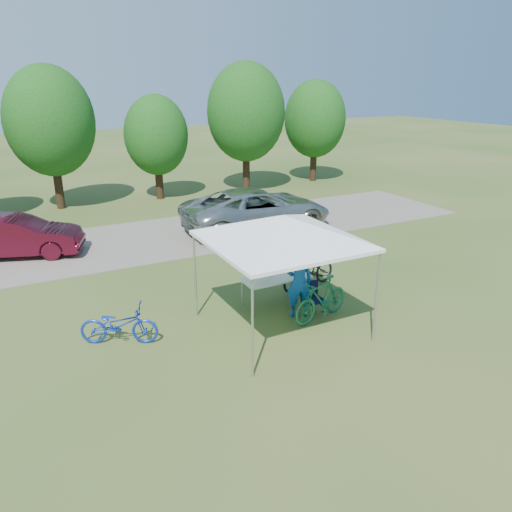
{
  "coord_description": "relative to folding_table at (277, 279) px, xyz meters",
  "views": [
    {
      "loc": [
        -5.32,
        -8.97,
        5.54
      ],
      "look_at": [
        0.4,
        2.0,
        1.08
      ],
      "focal_mm": 35.0,
      "sensor_mm": 36.0,
      "label": 1
    }
  ],
  "objects": [
    {
      "name": "cooler",
      "position": [
        -0.49,
        0.0,
        0.21
      ],
      "size": [
        0.45,
        0.31,
        0.33
      ],
      "color": "white",
      "rests_on": "folding_table"
    },
    {
      "name": "minivan",
      "position": [
        2.61,
        6.04,
        0.14
      ],
      "size": [
        5.75,
        2.7,
        1.59
      ],
      "primitive_type": "imported",
      "rotation": [
        0.0,
        0.0,
        1.56
      ],
      "color": "#B0B1AC",
      "rests_on": "gravel_strip"
    },
    {
      "name": "folding_table",
      "position": [
        0.0,
        0.0,
        0.0
      ],
      "size": [
        1.75,
        0.73,
        0.72
      ],
      "color": "white",
      "rests_on": "ground"
    },
    {
      "name": "treeline",
      "position": [
        -0.88,
        12.84,
        2.86
      ],
      "size": [
        24.89,
        4.28,
        6.3
      ],
      "color": "#382314",
      "rests_on": "ground"
    },
    {
      "name": "folding_chair",
      "position": [
        0.49,
        -0.92,
        -0.18
      ],
      "size": [
        0.45,
        0.47,
        0.84
      ],
      "rotation": [
        0.0,
        0.0,
        -0.06
      ],
      "color": "black",
      "rests_on": "ground"
    },
    {
      "name": "ground",
      "position": [
        -0.58,
        -1.21,
        -0.68
      ],
      "size": [
        100.0,
        100.0,
        0.0
      ],
      "primitive_type": "plane",
      "color": "#2D5119",
      "rests_on": "ground"
    },
    {
      "name": "gravel_strip",
      "position": [
        -0.58,
        6.79,
        -0.67
      ],
      "size": [
        24.0,
        5.0,
        0.02
      ],
      "primitive_type": "cube",
      "color": "gray",
      "rests_on": "ground"
    },
    {
      "name": "bike_green",
      "position": [
        0.52,
        -1.26,
        -0.15
      ],
      "size": [
        1.82,
        0.9,
        1.06
      ],
      "primitive_type": "imported",
      "rotation": [
        0.0,
        0.0,
        -1.33
      ],
      "color": "#176B42",
      "rests_on": "ground"
    },
    {
      "name": "sedan",
      "position": [
        -5.65,
        7.01,
        0.01
      ],
      "size": [
        4.27,
        2.6,
        1.33
      ],
      "primitive_type": "imported",
      "rotation": [
        0.0,
        0.0,
        1.25
      ],
      "color": "#4B0C1C",
      "rests_on": "gravel_strip"
    },
    {
      "name": "cyclist",
      "position": [
        0.13,
        -0.86,
        0.23
      ],
      "size": [
        0.76,
        0.61,
        1.8
      ],
      "primitive_type": "imported",
      "rotation": [
        0.0,
        0.0,
        2.84
      ],
      "color": "#124C98",
      "rests_on": "ground"
    },
    {
      "name": "canopy",
      "position": [
        -0.58,
        -1.21,
        1.98
      ],
      "size": [
        4.53,
        4.53,
        3.0
      ],
      "color": "#A5A5AA",
      "rests_on": "ground"
    },
    {
      "name": "bike_blue",
      "position": [
        -4.06,
        -0.18,
        -0.23
      ],
      "size": [
        1.79,
        1.29,
        0.89
      ],
      "primitive_type": "imported",
      "rotation": [
        0.0,
        0.0,
        1.11
      ],
      "color": "#1335AE",
      "rests_on": "ground"
    },
    {
      "name": "ice_cream_cup",
      "position": [
        0.39,
        -0.05,
        0.07
      ],
      "size": [
        0.08,
        0.08,
        0.06
      ],
      "primitive_type": "cylinder",
      "color": "gold",
      "rests_on": "folding_table"
    },
    {
      "name": "bike_dark",
      "position": [
        1.31,
        0.48,
        -0.18
      ],
      "size": [
        1.98,
        1.04,
        0.99
      ],
      "primitive_type": "imported",
      "rotation": [
        0.0,
        0.0,
        -1.36
      ],
      "color": "black",
      "rests_on": "ground"
    }
  ]
}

